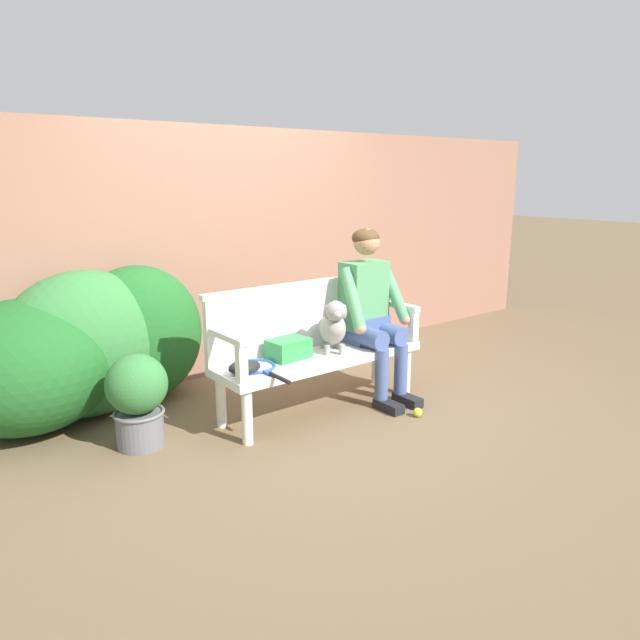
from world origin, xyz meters
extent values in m
plane|color=brown|center=(0.00, 0.00, 0.00)|extent=(40.00, 40.00, 0.00)
cube|color=#936651|center=(0.00, 1.35, 1.04)|extent=(8.00, 0.30, 2.08)
ellipsoid|color=#1E5B23|center=(-1.76, 0.93, 0.45)|extent=(1.18, 1.12, 0.90)
ellipsoid|color=#337538|center=(-1.37, 0.94, 0.53)|extent=(1.15, 0.79, 1.06)
ellipsoid|color=#1E5B23|center=(-0.97, 0.97, 0.52)|extent=(0.99, 0.70, 1.05)
cube|color=white|center=(0.00, 0.00, 0.40)|extent=(1.61, 0.46, 0.06)
cylinder|color=white|center=(-0.72, -0.17, 0.19)|extent=(0.07, 0.07, 0.37)
cylinder|color=white|center=(0.72, -0.17, 0.19)|extent=(0.07, 0.07, 0.37)
cylinder|color=white|center=(-0.72, 0.17, 0.19)|extent=(0.07, 0.07, 0.37)
cylinder|color=white|center=(0.72, 0.17, 0.19)|extent=(0.07, 0.07, 0.37)
cube|color=white|center=(0.00, 0.20, 0.66)|extent=(1.61, 0.05, 0.46)
cube|color=white|center=(0.00, 0.20, 0.91)|extent=(1.65, 0.06, 0.04)
cube|color=white|center=(-0.76, -0.19, 0.55)|extent=(0.06, 0.06, 0.24)
cube|color=white|center=(-0.76, 0.00, 0.69)|extent=(0.06, 0.46, 0.04)
cube|color=white|center=(0.76, -0.19, 0.55)|extent=(0.06, 0.06, 0.24)
cube|color=white|center=(0.76, 0.00, 0.69)|extent=(0.06, 0.46, 0.04)
cube|color=black|center=(0.38, -0.33, 0.04)|extent=(0.10, 0.24, 0.07)
cylinder|color=#475B93|center=(0.38, -0.25, 0.26)|extent=(0.10, 0.10, 0.38)
cylinder|color=#475B93|center=(0.38, -0.10, 0.51)|extent=(0.15, 0.30, 0.15)
cube|color=black|center=(0.58, -0.33, 0.04)|extent=(0.10, 0.24, 0.07)
cylinder|color=#475B93|center=(0.58, -0.25, 0.26)|extent=(0.10, 0.10, 0.38)
cylinder|color=#475B93|center=(0.58, -0.10, 0.51)|extent=(0.15, 0.30, 0.15)
cube|color=#475B93|center=(0.48, 0.05, 0.53)|extent=(0.32, 0.24, 0.20)
cube|color=#519960|center=(0.48, 0.07, 0.79)|extent=(0.34, 0.22, 0.52)
cylinder|color=#519960|center=(0.27, -0.04, 0.81)|extent=(0.14, 0.31, 0.44)
sphere|color=tan|center=(0.25, -0.15, 0.61)|extent=(0.09, 0.09, 0.09)
cylinder|color=#519960|center=(0.69, -0.04, 0.81)|extent=(0.14, 0.31, 0.44)
sphere|color=tan|center=(0.71, -0.15, 0.61)|extent=(0.09, 0.09, 0.09)
sphere|color=tan|center=(0.48, 0.05, 1.20)|extent=(0.20, 0.20, 0.20)
ellipsoid|color=#51381E|center=(0.48, 0.06, 1.23)|extent=(0.21, 0.21, 0.14)
cylinder|color=gray|center=(0.02, -0.06, 0.47)|extent=(0.04, 0.04, 0.08)
cylinder|color=gray|center=(0.11, -0.11, 0.47)|extent=(0.04, 0.04, 0.08)
cylinder|color=gray|center=(0.10, 0.09, 0.47)|extent=(0.04, 0.04, 0.08)
cylinder|color=gray|center=(0.19, 0.04, 0.47)|extent=(0.04, 0.04, 0.08)
ellipsoid|color=gray|center=(0.11, -0.01, 0.61)|extent=(0.31, 0.35, 0.23)
sphere|color=gray|center=(0.06, -0.10, 0.63)|extent=(0.13, 0.13, 0.13)
sphere|color=gray|center=(0.04, -0.12, 0.77)|extent=(0.14, 0.14, 0.14)
ellipsoid|color=gray|center=(0.01, -0.18, 0.75)|extent=(0.09, 0.10, 0.05)
ellipsoid|color=gray|center=(-0.01, -0.09, 0.76)|extent=(0.05, 0.05, 0.11)
ellipsoid|color=gray|center=(0.10, -0.15, 0.76)|extent=(0.05, 0.05, 0.11)
sphere|color=gray|center=(0.17, 0.11, 0.65)|extent=(0.07, 0.07, 0.07)
torus|color=blue|center=(-0.55, 0.01, 0.44)|extent=(0.29, 0.29, 0.02)
cylinder|color=silver|center=(-0.55, 0.01, 0.44)|extent=(0.25, 0.25, 0.00)
cube|color=blue|center=(-0.55, -0.15, 0.45)|extent=(0.04, 0.07, 0.02)
cylinder|color=black|center=(-0.55, -0.29, 0.45)|extent=(0.03, 0.22, 0.03)
ellipsoid|color=black|center=(-0.66, -0.05, 0.48)|extent=(0.22, 0.17, 0.09)
cube|color=#2D8E42|center=(-0.25, 0.05, 0.50)|extent=(0.30, 0.22, 0.14)
sphere|color=#CCDB33|center=(0.47, -0.54, 0.03)|extent=(0.07, 0.07, 0.07)
cylinder|color=slate|center=(-1.28, 0.23, 0.11)|extent=(0.30, 0.30, 0.23)
torus|color=slate|center=(-1.28, 0.23, 0.23)|extent=(0.32, 0.32, 0.02)
ellipsoid|color=#337538|center=(-1.28, 0.23, 0.42)|extent=(0.39, 0.39, 0.38)
camera|label=1|loc=(-2.51, -3.23, 1.69)|focal=33.17mm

